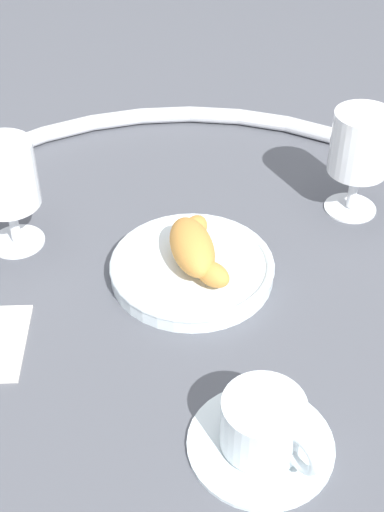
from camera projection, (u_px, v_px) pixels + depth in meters
name	position (u px, v px, depth m)	size (l,w,h in m)	color
ground_plane	(185.00, 288.00, 0.82)	(2.20, 2.20, 0.00)	#4C4F56
table_chrome_rim	(185.00, 280.00, 0.81)	(0.81, 0.81, 0.02)	silver
pastry_plate	(192.00, 268.00, 0.83)	(0.19, 0.19, 0.02)	silver
croissant_large	(195.00, 248.00, 0.81)	(0.14, 0.08, 0.04)	#CC893D
coffee_cup_near	(263.00, 429.00, 0.64)	(0.14, 0.14, 0.06)	silver
juice_glass_left	(5.00, 181.00, 0.83)	(0.08, 0.08, 0.14)	white
juice_glass_right	(360.00, 148.00, 0.88)	(0.08, 0.08, 0.14)	white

